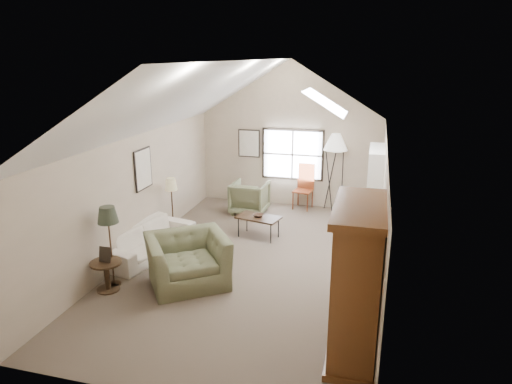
% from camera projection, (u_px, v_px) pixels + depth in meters
% --- Properties ---
extents(room_shell, '(5.01, 8.01, 4.00)m').
position_uv_depth(room_shell, '(250.00, 104.00, 8.42)').
color(room_shell, '#6A5A4B').
rests_on(room_shell, ground).
extents(window, '(1.72, 0.08, 1.42)m').
position_uv_depth(window, '(293.00, 155.00, 12.57)').
color(window, black).
rests_on(window, room_shell).
extents(skylight, '(0.80, 1.20, 0.52)m').
position_uv_depth(skylight, '(327.00, 101.00, 8.93)').
color(skylight, white).
rests_on(skylight, room_shell).
extents(wall_art, '(1.97, 3.71, 0.88)m').
position_uv_depth(wall_art, '(198.00, 156.00, 11.11)').
color(wall_art, black).
rests_on(wall_art, room_shell).
extents(armoire, '(0.60, 1.50, 2.20)m').
position_uv_depth(armoire, '(357.00, 281.00, 6.27)').
color(armoire, brown).
rests_on(armoire, ground).
extents(tv_alcove, '(0.32, 1.30, 2.10)m').
position_uv_depth(tv_alcove, '(374.00, 196.00, 9.92)').
color(tv_alcove, white).
rests_on(tv_alcove, ground).
extents(media_console, '(0.34, 1.18, 0.60)m').
position_uv_depth(media_console, '(370.00, 232.00, 10.17)').
color(media_console, '#382316').
rests_on(media_console, ground).
extents(tv_panel, '(0.05, 0.90, 0.55)m').
position_uv_depth(tv_panel, '(372.00, 206.00, 9.99)').
color(tv_panel, black).
rests_on(tv_panel, media_console).
extents(sofa, '(1.33, 2.37, 0.65)m').
position_uv_depth(sofa, '(149.00, 240.00, 9.65)').
color(sofa, beige).
rests_on(sofa, ground).
extents(armchair_near, '(1.87, 1.83, 0.92)m').
position_uv_depth(armchair_near, '(188.00, 260.00, 8.39)').
color(armchair_near, '#6B714F').
rests_on(armchair_near, ground).
extents(armchair_far, '(0.95, 0.97, 0.86)m').
position_uv_depth(armchair_far, '(250.00, 198.00, 12.18)').
color(armchair_far, '#5F6245').
rests_on(armchair_far, ground).
extents(coffee_table, '(1.08, 0.75, 0.50)m').
position_uv_depth(coffee_table, '(258.00, 227.00, 10.60)').
color(coffee_table, '#342015').
rests_on(coffee_table, ground).
extents(bowl, '(0.28, 0.28, 0.06)m').
position_uv_depth(bowl, '(258.00, 216.00, 10.52)').
color(bowl, '#341E15').
rests_on(bowl, coffee_table).
extents(side_table, '(0.67, 0.67, 0.56)m').
position_uv_depth(side_table, '(107.00, 276.00, 8.19)').
color(side_table, '#3E2E19').
rests_on(side_table, ground).
extents(side_chair, '(0.56, 0.56, 1.23)m').
position_uv_depth(side_chair, '(303.00, 187.00, 12.48)').
color(side_chair, brown).
rests_on(side_chair, ground).
extents(tripod_lamp, '(0.76, 0.76, 2.16)m').
position_uv_depth(tripod_lamp, '(334.00, 173.00, 12.14)').
color(tripod_lamp, white).
rests_on(tripod_lamp, ground).
extents(dark_lamp, '(0.44, 0.44, 1.56)m').
position_uv_depth(dark_lamp, '(111.00, 246.00, 8.23)').
color(dark_lamp, '#23291D').
rests_on(dark_lamp, ground).
extents(tan_lamp, '(0.33, 0.33, 1.40)m').
position_uv_depth(tan_lamp, '(172.00, 206.00, 10.66)').
color(tan_lamp, tan).
rests_on(tan_lamp, ground).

